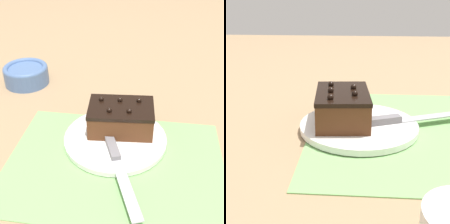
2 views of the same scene
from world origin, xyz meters
TOP-DOWN VIEW (x-y plane):
  - ground_plane at (0.00, 0.00)m, footprint 3.00×3.00m
  - placemat_woven at (0.00, 0.00)m, footprint 0.46×0.34m
  - cake_plate at (-0.01, 0.07)m, footprint 0.24×0.24m
  - chocolate_cake at (-0.00, 0.11)m, footprint 0.16×0.12m
  - serving_knife at (0.01, -0.01)m, footprint 0.10×0.22m

SIDE VIEW (x-z plane):
  - ground_plane at x=0.00m, z-range 0.00..0.00m
  - placemat_woven at x=0.00m, z-range 0.00..0.00m
  - cake_plate at x=-0.01m, z-range 0.00..0.02m
  - serving_knife at x=0.01m, z-range 0.01..0.03m
  - chocolate_cake at x=0.00m, z-range 0.01..0.08m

